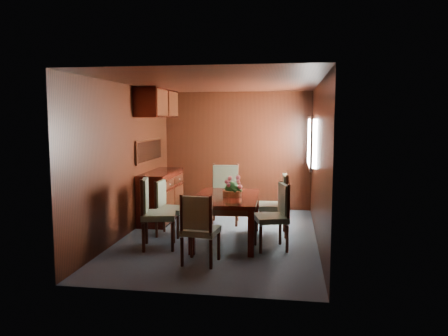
% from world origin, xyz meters
% --- Properties ---
extents(ground, '(4.50, 4.50, 0.00)m').
position_xyz_m(ground, '(0.00, 0.00, 0.00)').
color(ground, '#3B4851').
rests_on(ground, ground).
extents(room_shell, '(3.06, 4.52, 2.41)m').
position_xyz_m(room_shell, '(-0.10, 0.33, 1.63)').
color(room_shell, black).
rests_on(room_shell, ground).
extents(sideboard, '(0.48, 1.40, 0.90)m').
position_xyz_m(sideboard, '(-1.25, 1.00, 0.45)').
color(sideboard, black).
rests_on(sideboard, ground).
extents(dining_table, '(0.99, 1.53, 0.70)m').
position_xyz_m(dining_table, '(0.14, -0.22, 0.60)').
color(dining_table, black).
rests_on(dining_table, ground).
extents(chair_left_near, '(0.57, 0.58, 1.03)m').
position_xyz_m(chair_left_near, '(-0.86, -0.69, 0.57)').
color(chair_left_near, black).
rests_on(chair_left_near, ground).
extents(chair_left_far, '(0.42, 0.44, 0.89)m').
position_xyz_m(chair_left_far, '(-0.87, 0.02, 0.50)').
color(chair_left_far, black).
rests_on(chair_left_far, ground).
extents(chair_right_near, '(0.54, 0.56, 0.96)m').
position_xyz_m(chair_right_near, '(0.89, -0.47, 0.53)').
color(chair_right_near, black).
rests_on(chair_right_near, ground).
extents(chair_right_far, '(0.49, 0.50, 1.00)m').
position_xyz_m(chair_right_far, '(0.90, 0.29, 0.55)').
color(chair_right_far, black).
rests_on(chair_right_far, ground).
extents(chair_head, '(0.48, 0.46, 0.92)m').
position_xyz_m(chair_head, '(-0.05, -1.32, 0.51)').
color(chair_head, black).
rests_on(chair_head, ground).
extents(chair_foot, '(0.53, 0.51, 1.05)m').
position_xyz_m(chair_foot, '(-0.07, 1.00, 0.58)').
color(chair_foot, black).
rests_on(chair_foot, ground).
extents(flower_centerpiece, '(0.31, 0.31, 0.31)m').
position_xyz_m(flower_centerpiece, '(0.22, -0.20, 0.85)').
color(flower_centerpiece, '#A95F33').
rests_on(flower_centerpiece, dining_table).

